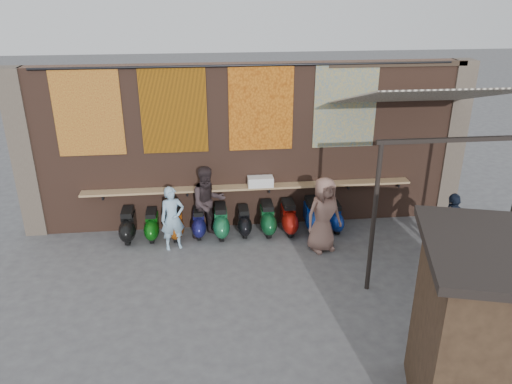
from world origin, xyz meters
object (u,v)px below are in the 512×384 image
Objects in this scene: scooter_stool_6 at (267,219)px; scooter_stool_9 at (335,217)px; scooter_stool_3 at (199,223)px; scooter_stool_7 at (289,218)px; scooter_stool_0 at (128,225)px; shopper_tan at (323,214)px; scooter_stool_5 at (244,221)px; scooter_stool_2 at (176,222)px; scooter_stool_1 at (152,225)px; scooter_stool_4 at (221,221)px; shelf_box at (260,182)px; shopper_navy at (451,226)px; scooter_stool_8 at (312,216)px; diner_left at (173,218)px; diner_right at (208,202)px; shopper_grey at (459,260)px.

scooter_stool_6 is 1.12× the size of scooter_stool_9.
scooter_stool_7 is (2.19, -0.05, 0.05)m from scooter_stool_3.
scooter_stool_0 is 0.45× the size of shopper_tan.
scooter_stool_3 is 3.02m from shopper_tan.
scooter_stool_5 is at bearing 0.03° from scooter_stool_0.
scooter_stool_2 is 1.00× the size of scooter_stool_6.
scooter_stool_1 is 3.30m from scooter_stool_7.
scooter_stool_3 is at bearing 178.65° from scooter_stool_6.
scooter_stool_4 is 1.00× the size of scooter_stool_6.
scooter_stool_7 is at bearing -0.57° from scooter_stool_1.
scooter_stool_2 is at bearing 0.89° from scooter_stool_1.
shelf_box is 3.32m from scooter_stool_0.
scooter_stool_6 is at bearing -1.32° from scooter_stool_5.
scooter_stool_1 is 4.45m from scooter_stool_9.
shelf_box is 0.75× the size of scooter_stool_6.
scooter_stool_2 is 1.64m from scooter_stool_5.
scooter_stool_7 is 0.53× the size of shopper_navy.
shelf_box reaches higher than scooter_stool_1.
scooter_stool_3 is at bearing 179.00° from scooter_stool_9.
scooter_stool_9 is (5.00, -0.03, -0.03)m from scooter_stool_0.
scooter_stool_8 is at bearing -0.57° from scooter_stool_1.
scooter_stool_1 is at bearing 179.71° from scooter_stool_5.
scooter_stool_9 is at bearing -68.97° from shopper_navy.
scooter_stool_3 is at bearing 27.39° from diner_left.
scooter_stool_5 is at bearing -0.29° from scooter_stool_1.
scooter_stool_7 is at bearing 0.88° from scooter_stool_4.
diner_left is (-3.35, -0.49, 0.35)m from scooter_stool_8.
scooter_stool_5 is at bearing 132.30° from shopper_tan.
diner_right reaches higher than shopper_navy.
diner_left reaches higher than scooter_stool_0.
shopper_navy reaches higher than scooter_stool_6.
scooter_stool_3 is at bearing 152.16° from diner_right.
scooter_stool_8 is at bearing 179.48° from scooter_stool_9.
scooter_stool_1 is 0.48× the size of diner_left.
scooter_stool_2 is at bearing 176.45° from scooter_stool_4.
shopper_tan is at bearing -119.96° from scooter_stool_9.
shopper_grey reaches higher than scooter_stool_4.
scooter_stool_1 is at bearing 1.31° from scooter_stool_0.
scooter_stool_7 reaches higher than scooter_stool_0.
diner_left is 3.42m from shopper_tan.
shopper_navy is 1.58m from shopper_grey.
diner_right reaches higher than shelf_box.
shopper_navy is at bearing -19.35° from scooter_stool_5.
scooter_stool_9 is at bearing -0.77° from scooter_stool_2.
scooter_stool_2 is 2.73m from scooter_stool_7.
scooter_stool_0 is 4.60m from shopper_tan.
scooter_stool_9 is (1.81, -0.32, -0.90)m from shelf_box.
scooter_stool_1 is 4.07m from shopper_tan.
shelf_box is at bearing 165.88° from scooter_stool_8.
scooter_stool_1 is at bearing 179.49° from scooter_stool_6.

